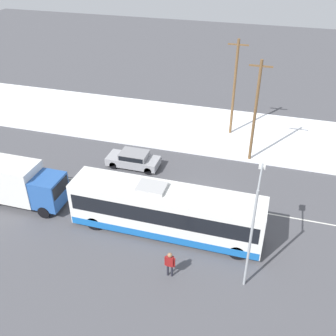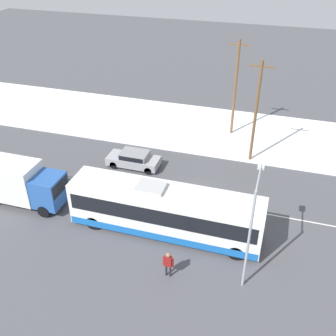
{
  "view_description": "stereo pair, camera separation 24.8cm",
  "coord_description": "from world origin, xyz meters",
  "px_view_note": "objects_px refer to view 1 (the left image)",
  "views": [
    {
      "loc": [
        4.33,
        -22.8,
        17.52
      ],
      "look_at": [
        -2.92,
        1.64,
        1.4
      ],
      "focal_mm": 42.0,
      "sensor_mm": 36.0,
      "label": 1
    },
    {
      "loc": [
        4.57,
        -22.73,
        17.52
      ],
      "look_at": [
        -2.92,
        1.64,
        1.4
      ],
      "focal_mm": 42.0,
      "sensor_mm": 36.0,
      "label": 2
    }
  ],
  "objects_px": {
    "box_truck": "(15,182)",
    "utility_pole_snowlot": "(234,87)",
    "streetlamp": "(254,218)",
    "city_bus": "(166,211)",
    "pedestrian_at_stop": "(170,262)",
    "utility_pole_roadside": "(255,111)",
    "sedan_car": "(134,159)"
  },
  "relations": [
    {
      "from": "sedan_car",
      "to": "utility_pole_snowlot",
      "type": "xyz_separation_m",
      "value": [
        6.8,
        8.28,
        3.95
      ]
    },
    {
      "from": "box_truck",
      "to": "streetlamp",
      "type": "height_order",
      "value": "streetlamp"
    },
    {
      "from": "box_truck",
      "to": "utility_pole_snowlot",
      "type": "distance_m",
      "value": 20.32
    },
    {
      "from": "box_truck",
      "to": "utility_pole_roadside",
      "type": "height_order",
      "value": "utility_pole_roadside"
    },
    {
      "from": "sedan_car",
      "to": "streetlamp",
      "type": "bearing_deg",
      "value": 138.19
    },
    {
      "from": "box_truck",
      "to": "streetlamp",
      "type": "relative_size",
      "value": 1.06
    },
    {
      "from": "city_bus",
      "to": "streetlamp",
      "type": "height_order",
      "value": "streetlamp"
    },
    {
      "from": "city_bus",
      "to": "streetlamp",
      "type": "bearing_deg",
      "value": -23.06
    },
    {
      "from": "city_bus",
      "to": "sedan_car",
      "type": "distance_m",
      "value": 8.62
    },
    {
      "from": "city_bus",
      "to": "utility_pole_snowlot",
      "type": "height_order",
      "value": "utility_pole_snowlot"
    },
    {
      "from": "sedan_car",
      "to": "streetlamp",
      "type": "height_order",
      "value": "streetlamp"
    },
    {
      "from": "utility_pole_snowlot",
      "to": "streetlamp",
      "type": "bearing_deg",
      "value": -78.25
    },
    {
      "from": "city_bus",
      "to": "utility_pole_snowlot",
      "type": "relative_size",
      "value": 1.38
    },
    {
      "from": "streetlamp",
      "to": "utility_pole_roadside",
      "type": "xyz_separation_m",
      "value": [
        -1.32,
        13.21,
        0.29
      ]
    },
    {
      "from": "city_bus",
      "to": "streetlamp",
      "type": "xyz_separation_m",
      "value": [
        5.55,
        -2.36,
        2.57
      ]
    },
    {
      "from": "streetlamp",
      "to": "utility_pole_snowlot",
      "type": "bearing_deg",
      "value": 101.75
    },
    {
      "from": "box_truck",
      "to": "pedestrian_at_stop",
      "type": "height_order",
      "value": "box_truck"
    },
    {
      "from": "box_truck",
      "to": "sedan_car",
      "type": "height_order",
      "value": "box_truck"
    },
    {
      "from": "utility_pole_snowlot",
      "to": "utility_pole_roadside",
      "type": "bearing_deg",
      "value": -62.05
    },
    {
      "from": "city_bus",
      "to": "pedestrian_at_stop",
      "type": "height_order",
      "value": "city_bus"
    },
    {
      "from": "streetlamp",
      "to": "pedestrian_at_stop",
      "type": "bearing_deg",
      "value": -163.44
    },
    {
      "from": "sedan_car",
      "to": "city_bus",
      "type": "bearing_deg",
      "value": 125.1
    },
    {
      "from": "city_bus",
      "to": "box_truck",
      "type": "relative_size",
      "value": 1.8
    },
    {
      "from": "sedan_car",
      "to": "streetlamp",
      "type": "xyz_separation_m",
      "value": [
        10.48,
        -9.37,
        3.52
      ]
    },
    {
      "from": "streetlamp",
      "to": "utility_pole_roadside",
      "type": "bearing_deg",
      "value": 95.69
    },
    {
      "from": "box_truck",
      "to": "utility_pole_snowlot",
      "type": "height_order",
      "value": "utility_pole_snowlot"
    },
    {
      "from": "sedan_car",
      "to": "utility_pole_roadside",
      "type": "xyz_separation_m",
      "value": [
        9.16,
        3.84,
        3.81
      ]
    },
    {
      "from": "pedestrian_at_stop",
      "to": "utility_pole_roadside",
      "type": "distance_m",
      "value": 15.16
    },
    {
      "from": "pedestrian_at_stop",
      "to": "streetlamp",
      "type": "bearing_deg",
      "value": 16.56
    },
    {
      "from": "sedan_car",
      "to": "streetlamp",
      "type": "distance_m",
      "value": 14.49
    },
    {
      "from": "box_truck",
      "to": "utility_pole_snowlot",
      "type": "xyz_separation_m",
      "value": [
        13.06,
        15.28,
        2.91
      ]
    },
    {
      "from": "pedestrian_at_stop",
      "to": "utility_pole_roadside",
      "type": "bearing_deg",
      "value": 78.64
    }
  ]
}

